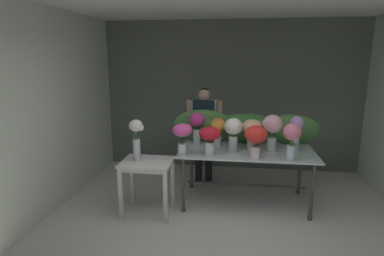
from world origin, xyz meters
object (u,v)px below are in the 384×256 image
Objects in this scene: vase_scarlet_ranunculus at (256,137)px; vase_peach_peonies at (252,130)px; vase_fuchsia_anemones at (182,134)px; vase_lilac_hydrangea at (296,130)px; florist at (204,125)px; vase_ivory_roses at (233,131)px; vase_rosy_tulips at (292,137)px; vase_sunset_carnations at (218,129)px; vase_white_roses_tall at (136,136)px; vase_magenta_stock at (197,124)px; display_table_glass at (246,157)px; side_table_white at (147,169)px; vase_crimson_dahlias at (210,137)px; vase_blush_freesia at (272,128)px.

vase_scarlet_ranunculus reaches higher than vase_peach_peonies.
vase_lilac_hydrangea is at bearing 13.06° from vase_fuchsia_anemones.
florist is 3.39× the size of vase_ivory_roses.
florist is at bearing 137.54° from vase_rosy_tulips.
vase_white_roses_tall reaches higher than vase_sunset_carnations.
vase_magenta_stock is at bearing 155.84° from vase_rosy_tulips.
vase_rosy_tulips is 0.64m from vase_peach_peonies.
vase_ivory_roses reaches higher than vase_scarlet_ranunculus.
vase_sunset_carnations is at bearing 134.65° from vase_scarlet_ranunculus.
florist is at bearing 81.07° from vase_fuchsia_anemones.
display_table_glass is 0.57m from vase_scarlet_ranunculus.
vase_lilac_hydrangea is (1.53, 0.36, 0.02)m from vase_fuchsia_anemones.
vase_scarlet_ranunculus is at bearing -75.85° from display_table_glass.
vase_rosy_tulips reaches higher than side_table_white.
vase_lilac_hydrangea is 2.19m from vase_white_roses_tall.
vase_lilac_hydrangea reaches higher than vase_crimson_dahlias.
vase_peach_peonies is (-0.60, 0.06, -0.03)m from vase_lilac_hydrangea.
vase_ivory_roses is (-0.53, -0.07, -0.04)m from vase_blush_freesia.
vase_magenta_stock reaches higher than vase_rosy_tulips.
vase_scarlet_ranunculus is at bearing -146.56° from vase_lilac_hydrangea.
vase_crimson_dahlias is at bearing -145.38° from vase_ivory_roses.
vase_sunset_carnations is at bearing 130.33° from vase_ivory_roses.
vase_sunset_carnations is at bearing 165.57° from vase_blush_freesia.
vase_lilac_hydrangea is (0.12, 0.37, 0.01)m from vase_rosy_tulips.
vase_ivory_roses is at bearing -49.67° from vase_sunset_carnations.
vase_peach_peonies is (0.94, 0.41, -0.01)m from vase_fuchsia_anemones.
vase_fuchsia_anemones is 0.90× the size of vase_ivory_roses.
display_table_glass is 3.94× the size of vase_magenta_stock.
vase_rosy_tulips is 1.09× the size of vase_scarlet_ranunculus.
vase_crimson_dahlias is at bearing -164.37° from vase_lilac_hydrangea.
vase_fuchsia_anemones is 0.71m from vase_ivory_roses.
vase_scarlet_ranunculus is 1.56m from vase_white_roses_tall.
vase_scarlet_ranunculus is at bearing -41.59° from vase_ivory_roses.
side_table_white is 1.28m from vase_ivory_roses.
display_table_glass is 4.31× the size of vase_scarlet_ranunculus.
vase_lilac_hydrangea reaches higher than vase_sunset_carnations.
vase_blush_freesia reaches higher than vase_magenta_stock.
vase_blush_freesia is (1.67, 0.44, 0.52)m from side_table_white.
vase_white_roses_tall is at bearing -163.50° from vase_ivory_roses.
display_table_glass is 0.71m from vase_crimson_dahlias.
vase_ivory_roses is at bearing 16.50° from vase_white_roses_tall.
vase_fuchsia_anemones is at bearing -160.30° from vase_ivory_roses.
display_table_glass is 0.79m from vase_lilac_hydrangea.
vase_sunset_carnations is 0.73m from vase_scarlet_ranunculus.
vase_scarlet_ranunculus is at bearing 4.18° from vase_white_roses_tall.
side_table_white is 0.95m from vase_crimson_dahlias.
florist is 3.17× the size of vase_lilac_hydrangea.
vase_white_roses_tall is at bearing -148.68° from vase_sunset_carnations.
vase_peach_peonies is at bearing 19.65° from vase_white_roses_tall.
vase_scarlet_ranunculus is at bearing -35.08° from vase_magenta_stock.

